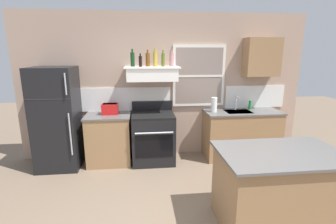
{
  "coord_description": "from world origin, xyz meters",
  "views": [
    {
      "loc": [
        -0.46,
        -2.46,
        1.99
      ],
      "look_at": [
        -0.05,
        1.2,
        1.1
      ],
      "focal_mm": 26.5,
      "sensor_mm": 36.0,
      "label": 1
    }
  ],
  "objects": [
    {
      "name": "back_wall",
      "position": [
        0.03,
        2.23,
        1.35
      ],
      "size": [
        5.4,
        0.11,
        2.7
      ],
      "color": "tan",
      "rests_on": "ground_plane"
    },
    {
      "name": "stove_range",
      "position": [
        -0.25,
        1.86,
        0.46
      ],
      "size": [
        0.76,
        0.69,
        1.09
      ],
      "color": "black",
      "rests_on": "ground_plane"
    },
    {
      "name": "refrigerator",
      "position": [
        -1.9,
        1.84,
        0.88
      ],
      "size": [
        0.7,
        0.72,
        1.76
      ],
      "color": "black",
      "rests_on": "ground_plane"
    },
    {
      "name": "toaster",
      "position": [
        -1.01,
        1.94,
        1.01
      ],
      "size": [
        0.3,
        0.2,
        0.19
      ],
      "color": "red",
      "rests_on": "counter_left_of_stove"
    },
    {
      "name": "counter_left_of_stove",
      "position": [
        -1.05,
        1.9,
        0.46
      ],
      "size": [
        0.79,
        0.63,
        0.91
      ],
      "color": "#9E754C",
      "rests_on": "ground_plane"
    },
    {
      "name": "range_hood_shelf",
      "position": [
        -0.25,
        1.96,
        1.62
      ],
      "size": [
        0.96,
        0.52,
        0.24
      ],
      "color": "white"
    },
    {
      "name": "bottle_amber_wine",
      "position": [
        -0.32,
        2.02,
        1.87
      ],
      "size": [
        0.07,
        0.07,
        0.29
      ],
      "color": "brown",
      "rests_on": "range_hood_shelf"
    },
    {
      "name": "bottle_champagne_gold_foil",
      "position": [
        -0.19,
        1.99,
        1.88
      ],
      "size": [
        0.08,
        0.08,
        0.32
      ],
      "color": "#B29333",
      "rests_on": "range_hood_shelf"
    },
    {
      "name": "bottle_balsamic_dark",
      "position": [
        -0.45,
        1.93,
        1.84
      ],
      "size": [
        0.06,
        0.06,
        0.23
      ],
      "color": "black",
      "rests_on": "range_hood_shelf"
    },
    {
      "name": "dish_soap_bottle",
      "position": [
        1.63,
        2.0,
        1.0
      ],
      "size": [
        0.06,
        0.06,
        0.18
      ],
      "primitive_type": "cylinder",
      "color": "#268C3F",
      "rests_on": "counter_right_with_sink"
    },
    {
      "name": "bottle_olive_oil_square",
      "position": [
        -0.05,
        1.97,
        1.86
      ],
      "size": [
        0.06,
        0.06,
        0.28
      ],
      "color": "#4C601E",
      "rests_on": "range_hood_shelf"
    },
    {
      "name": "kitchen_island",
      "position": [
        1.09,
        -0.04,
        0.46
      ],
      "size": [
        1.4,
        0.9,
        0.91
      ],
      "color": "#9E754C",
      "rests_on": "ground_plane"
    },
    {
      "name": "paper_towel_roll",
      "position": [
        0.89,
        1.9,
        1.04
      ],
      "size": [
        0.11,
        0.11,
        0.27
      ],
      "primitive_type": "cylinder",
      "color": "white",
      "rests_on": "counter_right_with_sink"
    },
    {
      "name": "bottle_dark_green_wine",
      "position": [
        -0.58,
        1.99,
        1.87
      ],
      "size": [
        0.07,
        0.07,
        0.3
      ],
      "color": "#143819",
      "rests_on": "range_hood_shelf"
    },
    {
      "name": "upper_cabinet_right",
      "position": [
        1.8,
        2.04,
        1.9
      ],
      "size": [
        0.64,
        0.32,
        0.7
      ],
      "color": "#9E754C"
    },
    {
      "name": "counter_right_with_sink",
      "position": [
        1.45,
        1.9,
        0.46
      ],
      "size": [
        1.43,
        0.63,
        0.91
      ],
      "color": "#9E754C",
      "rests_on": "ground_plane"
    },
    {
      "name": "bottle_rose_pink",
      "position": [
        0.1,
        1.96,
        1.86
      ],
      "size": [
        0.07,
        0.07,
        0.27
      ],
      "color": "#C67F84",
      "rests_on": "range_hood_shelf"
    },
    {
      "name": "sink_faucet",
      "position": [
        1.35,
        2.0,
        1.08
      ],
      "size": [
        0.03,
        0.17,
        0.28
      ],
      "color": "silver",
      "rests_on": "counter_right_with_sink"
    }
  ]
}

